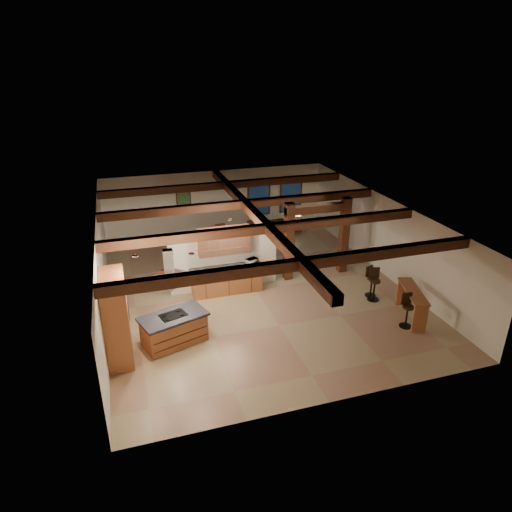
{
  "coord_description": "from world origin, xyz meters",
  "views": [
    {
      "loc": [
        -4.2,
        -13.63,
        7.57
      ],
      "look_at": [
        0.18,
        0.5,
        1.06
      ],
      "focal_mm": 32.0,
      "sensor_mm": 36.0,
      "label": 1
    }
  ],
  "objects_px": {
    "kitchen_island": "(174,329)",
    "sofa": "(276,224)",
    "dining_table": "(240,245)",
    "bar_counter": "(412,299)"
  },
  "relations": [
    {
      "from": "dining_table",
      "to": "bar_counter",
      "type": "distance_m",
      "value": 7.6
    },
    {
      "from": "kitchen_island",
      "to": "sofa",
      "type": "bearing_deg",
      "value": 53.1
    },
    {
      "from": "kitchen_island",
      "to": "dining_table",
      "type": "bearing_deg",
      "value": 58.68
    },
    {
      "from": "kitchen_island",
      "to": "dining_table",
      "type": "relative_size",
      "value": 1.09
    },
    {
      "from": "kitchen_island",
      "to": "dining_table",
      "type": "xyz_separation_m",
      "value": [
        3.53,
        5.8,
        -0.13
      ]
    },
    {
      "from": "dining_table",
      "to": "bar_counter",
      "type": "bearing_deg",
      "value": -55.3
    },
    {
      "from": "sofa",
      "to": "dining_table",
      "type": "bearing_deg",
      "value": 38.58
    },
    {
      "from": "kitchen_island",
      "to": "bar_counter",
      "type": "height_order",
      "value": "bar_counter"
    },
    {
      "from": "dining_table",
      "to": "bar_counter",
      "type": "xyz_separation_m",
      "value": [
        3.72,
        -6.61,
        0.32
      ]
    },
    {
      "from": "kitchen_island",
      "to": "sofa",
      "type": "distance_m",
      "value": 9.7
    }
  ]
}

